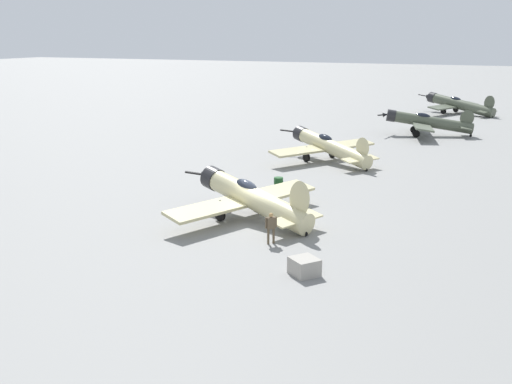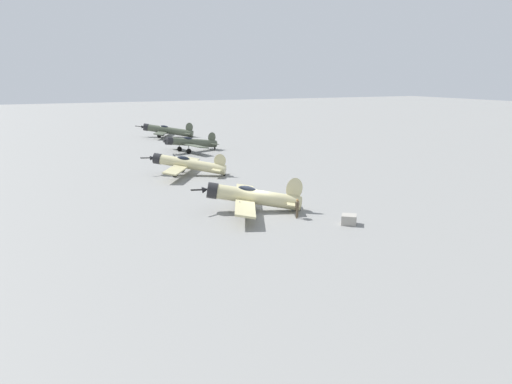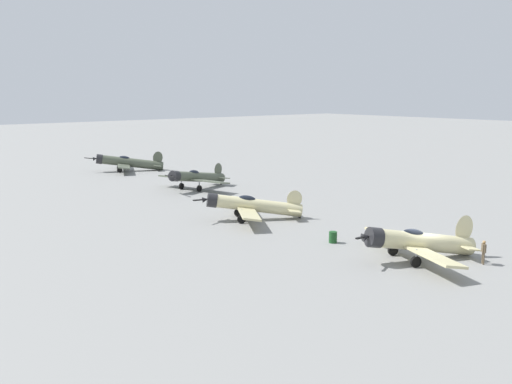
{
  "view_description": "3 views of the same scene",
  "coord_description": "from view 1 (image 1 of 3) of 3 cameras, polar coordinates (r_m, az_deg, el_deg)",
  "views": [
    {
      "loc": [
        -13.87,
        32.07,
        10.94
      ],
      "look_at": [
        0.0,
        -0.0,
        1.8
      ],
      "focal_mm": 42.56,
      "sensor_mm": 36.0,
      "label": 1
    },
    {
      "loc": [
        17.26,
        38.08,
        12.02
      ],
      "look_at": [
        0.0,
        -0.0,
        1.8
      ],
      "focal_mm": 33.24,
      "sensor_mm": 36.0,
      "label": 2
    },
    {
      "loc": [
        35.87,
        24.17,
        12.22
      ],
      "look_at": [
        -3.28,
        -23.06,
        1.6
      ],
      "focal_mm": 41.1,
      "sensor_mm": 36.0,
      "label": 3
    }
  ],
  "objects": [
    {
      "name": "ground_plane",
      "position": [
        36.61,
        -0.0,
        -2.73
      ],
      "size": [
        400.0,
        400.0,
        0.0
      ],
      "primitive_type": "plane",
      "color": "gray"
    },
    {
      "name": "airplane_foreground",
      "position": [
        36.56,
        -0.51,
        -0.5
      ],
      "size": [
        9.9,
        10.92,
        3.21
      ],
      "rotation": [
        0.0,
        0.0,
        5.88
      ],
      "color": "beige",
      "rests_on": "ground_plane"
    },
    {
      "name": "airplane_mid_apron",
      "position": [
        53.59,
        6.79,
        4.32
      ],
      "size": [
        10.09,
        10.16,
        2.85
      ],
      "rotation": [
        0.0,
        0.0,
        5.73
      ],
      "color": "beige",
      "rests_on": "ground_plane"
    },
    {
      "name": "airplane_far_line",
      "position": [
        69.81,
        15.7,
        6.39
      ],
      "size": [
        9.92,
        10.55,
        3.0
      ],
      "rotation": [
        0.0,
        0.0,
        6.53
      ],
      "color": "#4C5442",
      "rests_on": "ground_plane"
    },
    {
      "name": "airplane_outer_stand",
      "position": [
        90.33,
        18.47,
        7.82
      ],
      "size": [
        11.12,
        10.04,
        3.09
      ],
      "rotation": [
        0.0,
        0.0,
        5.83
      ],
      "color": "#4C5442",
      "rests_on": "ground_plane"
    },
    {
      "name": "ground_crew_mechanic",
      "position": [
        32.38,
        1.42,
        -3.13
      ],
      "size": [
        0.51,
        0.5,
        1.73
      ],
      "rotation": [
        0.0,
        0.0,
        2.34
      ],
      "color": "brown",
      "rests_on": "ground_plane"
    },
    {
      "name": "equipment_crate",
      "position": [
        28.61,
        4.57,
        -6.99
      ],
      "size": [
        1.68,
        1.67,
        0.81
      ],
      "rotation": [
        0.0,
        0.0,
        2.48
      ],
      "color": "#9E998E",
      "rests_on": "ground_plane"
    },
    {
      "name": "fuel_drum",
      "position": [
        43.71,
        2.12,
        0.78
      ],
      "size": [
        0.69,
        0.69,
        0.93
      ],
      "color": "#19471E",
      "rests_on": "ground_plane"
    }
  ]
}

